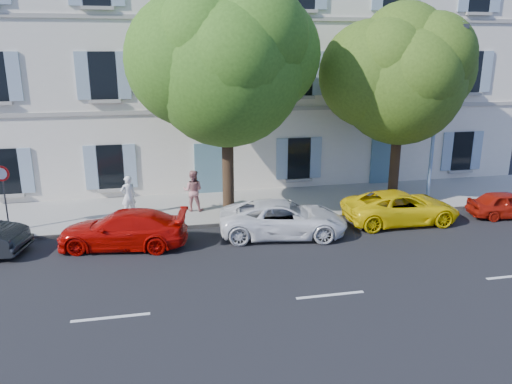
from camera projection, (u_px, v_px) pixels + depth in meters
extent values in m
plane|color=black|center=(292.00, 243.00, 17.87)|extent=(90.00, 90.00, 0.00)
cube|color=#A09E96|center=(264.00, 205.00, 22.03)|extent=(36.00, 4.50, 0.15)
cube|color=#9E998E|center=(276.00, 220.00, 19.99)|extent=(36.00, 0.16, 0.16)
cube|color=silver|center=(241.00, 63.00, 25.80)|extent=(28.00, 7.00, 12.00)
imported|color=#B40905|center=(123.00, 229.00, 17.39)|extent=(4.72, 2.60, 1.30)
imported|color=white|center=(283.00, 219.00, 18.45)|extent=(5.00, 2.89, 1.31)
imported|color=yellow|center=(401.00, 207.00, 19.84)|extent=(4.62, 2.17, 1.28)
imported|color=#A4170A|center=(508.00, 204.00, 20.51)|extent=(3.32, 1.69, 1.08)
cylinder|color=#3A2819|center=(228.00, 173.00, 19.66)|extent=(0.46, 0.46, 3.65)
ellipsoid|color=#447D20|center=(226.00, 69.00, 18.55)|extent=(5.84, 5.84, 6.42)
cylinder|color=#3A2819|center=(395.00, 166.00, 21.84)|extent=(0.43, 0.43, 3.25)
ellipsoid|color=#4A6F1C|center=(401.00, 82.00, 20.84)|extent=(5.28, 5.28, 5.80)
cylinder|color=#383A3D|center=(6.00, 204.00, 18.36)|extent=(0.06, 0.06, 2.12)
cylinder|color=red|center=(1.00, 174.00, 18.01)|extent=(0.58, 0.14, 0.58)
cylinder|color=#7293BF|center=(435.00, 118.00, 21.02)|extent=(0.15, 0.15, 7.51)
cylinder|color=#7293BF|center=(454.00, 23.00, 19.36)|extent=(0.19, 1.32, 0.09)
cube|color=#383A3D|center=(464.00, 26.00, 18.78)|extent=(0.26, 0.44, 0.17)
imported|color=white|center=(128.00, 196.00, 20.08)|extent=(0.72, 0.60, 1.68)
imported|color=tan|center=(193.00, 191.00, 20.78)|extent=(0.99, 0.86, 1.73)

